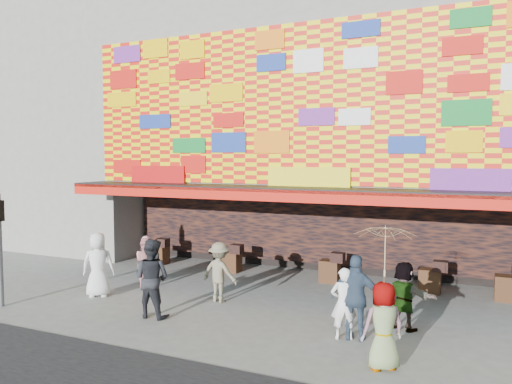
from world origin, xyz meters
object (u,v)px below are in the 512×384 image
ped_b (147,259)px  parasol (385,252)px  ped_g (383,326)px  ped_e (356,298)px  ped_d (220,272)px  ped_c (152,278)px  signal_left (0,237)px  ped_i (146,263)px  ped_a (98,265)px  ped_f (404,296)px  ped_h (344,303)px

ped_b → parasol: size_ratio=0.76×
parasol → ped_g: bearing=180.0°
ped_g → parasol: size_ratio=0.84×
ped_g → parasol: (0.00, 0.00, 1.38)m
parasol → ped_e: bearing=122.4°
ped_d → ped_b: bearing=-9.5°
ped_b → ped_e: (7.14, -2.18, 0.18)m
ped_c → ped_g: (5.77, -0.74, -0.15)m
signal_left → ped_i: 4.07m
ped_b → ped_c: bearing=131.1°
ped_a → ped_f: (8.28, 0.78, -0.12)m
ped_g → ped_i: ped_g is taller
parasol → ped_b: bearing=156.6°
signal_left → ped_h: 9.03m
ped_a → ped_i: size_ratio=1.20×
ped_e → ped_f: bearing=-126.9°
ped_f → ped_i: ped_f is taller
ped_b → ped_i: 0.56m
ped_d → ped_e: size_ratio=0.88×
ped_c → ped_e: 5.00m
ped_a → ped_h: ped_a is taller
ped_i → ped_b: bearing=-32.7°
ped_f → ped_c: bearing=39.0°
ped_a → ped_f: 8.32m
ped_e → ped_g: 1.50m
signal_left → ped_a: bearing=47.3°
ped_e → parasol: (0.80, -1.26, 1.27)m
ped_g → ped_b: bearing=-59.0°
ped_h → ped_d: bearing=-42.0°
ped_d → ped_a: bearing=22.1°
ped_g → ped_a: bearing=-46.6°
ped_b → ped_c: ped_c is taller
ped_c → ped_h: bearing=-176.5°
ped_e → ped_i: (-6.83, 1.71, -0.17)m
ped_f → ped_g: size_ratio=0.96×
ped_g → ped_i: size_ratio=1.09×
signal_left → ped_f: signal_left is taller
ped_b → parasol: bearing=158.9°
ped_e → ped_h: (-0.27, -0.03, -0.15)m
ped_d → ped_i: size_ratio=1.08×
ped_h → parasol: parasol is taller
ped_i → parasol: (7.62, -2.97, 1.45)m
ped_e → ped_g: size_ratio=1.13×
ped_h → ped_i: ped_h is taller
ped_c → ped_f: ped_c is taller
signal_left → ped_g: size_ratio=1.83×
ped_a → ped_h: bearing=146.1°
ped_a → ped_g: size_ratio=1.11×
ped_c → parasol: (5.77, -0.74, 1.23)m
ped_c → ped_b: bearing=-53.6°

